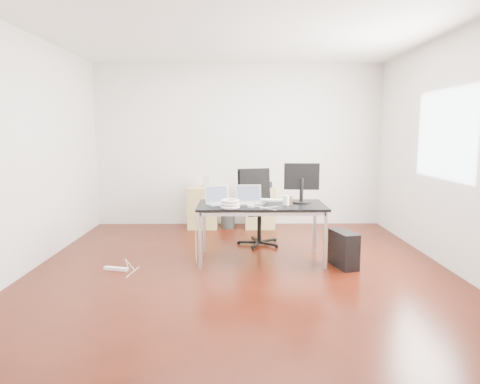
{
  "coord_description": "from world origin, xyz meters",
  "views": [
    {
      "loc": [
        -0.07,
        -5.03,
        1.63
      ],
      "look_at": [
        0.0,
        0.55,
        0.85
      ],
      "focal_mm": 32.0,
      "sensor_mm": 36.0,
      "label": 1
    }
  ],
  "objects_px": {
    "office_chair": "(257,203)",
    "filing_cabinet_right": "(260,207)",
    "filing_cabinet_left": "(203,207)",
    "pc_tower": "(344,249)",
    "desk": "(261,208)"
  },
  "relations": [
    {
      "from": "office_chair",
      "to": "filing_cabinet_right",
      "type": "bearing_deg",
      "value": 68.85
    },
    {
      "from": "desk",
      "to": "office_chair",
      "type": "xyz_separation_m",
      "value": [
        -0.0,
        0.84,
        -0.07
      ]
    },
    {
      "from": "filing_cabinet_left",
      "to": "desk",
      "type": "bearing_deg",
      "value": -65.42
    },
    {
      "from": "office_chair",
      "to": "filing_cabinet_left",
      "type": "relative_size",
      "value": 1.54
    },
    {
      "from": "desk",
      "to": "pc_tower",
      "type": "distance_m",
      "value": 1.13
    },
    {
      "from": "office_chair",
      "to": "filing_cabinet_left",
      "type": "height_order",
      "value": "office_chair"
    },
    {
      "from": "pc_tower",
      "to": "office_chair",
      "type": "bearing_deg",
      "value": 117.34
    },
    {
      "from": "office_chair",
      "to": "filing_cabinet_right",
      "type": "height_order",
      "value": "office_chair"
    },
    {
      "from": "filing_cabinet_right",
      "to": "pc_tower",
      "type": "distance_m",
      "value": 2.4
    },
    {
      "from": "filing_cabinet_left",
      "to": "filing_cabinet_right",
      "type": "xyz_separation_m",
      "value": [
        0.98,
        0.0,
        0.0
      ]
    },
    {
      "from": "desk",
      "to": "filing_cabinet_right",
      "type": "distance_m",
      "value": 1.97
    },
    {
      "from": "filing_cabinet_left",
      "to": "pc_tower",
      "type": "distance_m",
      "value": 2.91
    },
    {
      "from": "office_chair",
      "to": "pc_tower",
      "type": "relative_size",
      "value": 2.4
    },
    {
      "from": "desk",
      "to": "pc_tower",
      "type": "bearing_deg",
      "value": -15.97
    },
    {
      "from": "office_chair",
      "to": "filing_cabinet_left",
      "type": "bearing_deg",
      "value": 112.65
    }
  ]
}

